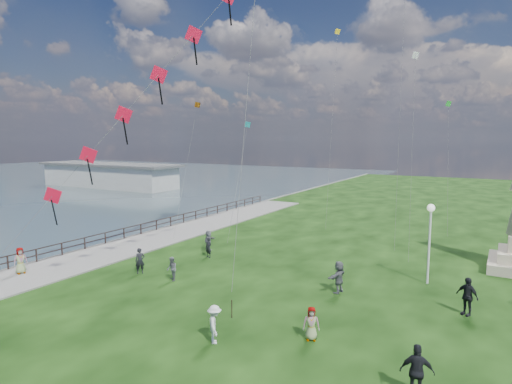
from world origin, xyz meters
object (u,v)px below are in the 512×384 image
Objects in this scene: pier_pavilion at (109,175)px; person_4 at (311,323)px; person_10 at (20,262)px; person_11 at (339,277)px; person_1 at (172,269)px; person_3 at (417,372)px; person_2 at (214,324)px; person_6 at (209,248)px; person_9 at (467,296)px; lamppost at (430,227)px; person_5 at (209,241)px; person_0 at (140,261)px.

pier_pavilion is 68.93m from person_4.
person_11 reaches higher than person_10.
person_11 is (9.47, 3.11, 0.17)m from person_1.
person_3 is (61.34, -41.36, -0.90)m from pier_pavilion.
person_4 is at bearing -95.19° from person_2.
person_1 is at bearing -38.00° from pier_pavilion.
person_6 is (45.28, -30.93, -1.10)m from pier_pavilion.
person_9 is 1.05× the size of person_11.
person_9 reaches higher than person_3.
person_5 is at bearing -178.63° from lamppost.
person_5 is (-12.49, 9.77, 0.07)m from person_4.
lamppost is 2.65× the size of person_11.
person_4 is at bearing -24.16° from person_6.
pier_pavilion reaches higher than person_10.
person_10 reaches higher than person_2.
person_1 is 8.63m from person_2.
person_1 is 16.27m from person_9.
pier_pavilion reaches higher than person_2.
person_10 is 0.93× the size of person_11.
person_1 is at bearing 14.04° from person_2.
person_9 is (0.98, 8.35, 0.01)m from person_3.
person_3 is at bearing -33.99° from pier_pavilion.
person_6 is 12.16m from person_10.
lamppost is 3.27× the size of person_6.
person_2 reaches higher than person_6.
person_5 is (-2.18, 6.80, 0.07)m from person_1.
person_0 is 13.41m from person_4.
person_4 is at bearing -107.96° from lamppost.
person_2 is 0.87× the size of person_3.
person_5 is 1.85m from person_6.
person_11 is (18.54, 6.98, 0.06)m from person_10.
person_2 is (6.86, -5.24, 0.08)m from person_1.
person_2 is 0.97× the size of person_10.
person_6 is (1.08, -1.49, -0.07)m from person_5.
person_5 is (-9.04, 12.04, -0.01)m from person_2.
person_5 is at bearing -48.05° from person_3.
person_4 is 0.87× the size of person_10.
lamppost is 2.98× the size of person_5.
person_3 is 1.12× the size of person_10.
person_1 reaches higher than person_6.
person_0 is at bearing -95.75° from person_6.
person_4 is at bearing -34.67° from pier_pavilion.
person_2 is 1.12× the size of person_4.
person_6 is at bearing -92.49° from person_11.
person_2 is (9.59, -5.36, -0.00)m from person_0.
pier_pavilion is at bearing 120.25° from person_4.
person_2 is 0.86× the size of person_9.
person_3 is 9.89m from person_11.
person_1 is 1.01× the size of person_4.
person_0 is 1.02× the size of person_5.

